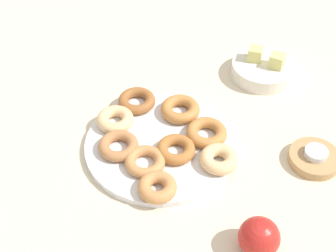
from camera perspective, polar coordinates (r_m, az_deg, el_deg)
The scene contains 17 objects.
ground_plane at distance 1.06m, azimuth -1.08°, elevation -2.62°, with size 2.40×2.40×0.00m, color beige.
donut_plate at distance 1.05m, azimuth -1.09°, elevation -2.33°, with size 0.34×0.34×0.02m, color silver.
donut_0 at distance 0.95m, azimuth -1.34°, elevation -7.61°, with size 0.08×0.08×0.03m, color #C6844C.
donut_1 at distance 1.02m, azimuth 0.97°, elevation -2.94°, with size 0.09×0.09×0.03m, color #AD6B33.
donut_2 at distance 1.11m, azimuth 1.53°, elevation 2.10°, with size 0.09×0.09×0.03m, color #BC7A3D.
donut_3 at distance 1.03m, azimuth -6.18°, elevation -2.45°, with size 0.09×0.09×0.02m, color #B27547.
donut_4 at distance 0.99m, azimuth -2.88°, elevation -4.44°, with size 0.09×0.09×0.02m, color #C6844C.
donut_5 at distance 1.13m, azimuth -3.91°, elevation 3.15°, with size 0.09×0.09×0.02m, color #995B2D.
donut_6 at distance 1.09m, azimuth -6.58°, elevation 0.79°, with size 0.09×0.09×0.03m, color #EABC84.
donut_7 at distance 1.05m, azimuth 4.81°, elevation -0.85°, with size 0.09×0.09×0.03m, color #BC7A3D.
donut_8 at distance 1.00m, azimuth 6.35°, elevation -4.11°, with size 0.08×0.08×0.03m, color #EABC84.
candle_holder at distance 1.07m, azimuth 17.73°, elevation -3.86°, with size 0.11×0.11×0.02m, color tan.
tealight at distance 1.06m, azimuth 17.95°, elevation -3.21°, with size 0.05×0.05×0.01m, color silver.
fruit_bowl at distance 1.27m, azimuth 11.71°, elevation 6.87°, with size 0.17×0.17×0.04m, color silver.
melon_chunk_left at distance 1.25m, azimuth 10.83°, elevation 8.79°, with size 0.04×0.04×0.04m, color #DBD67A.
melon_chunk_right at distance 1.24m, azimuth 13.41°, elevation 7.91°, with size 0.04×0.04×0.04m, color #DBD67A.
apple at distance 0.89m, azimuth 11.26°, elevation -13.43°, with size 0.08×0.08×0.08m, color red.
Camera 1 is at (0.49, -0.52, 0.78)m, focal length 48.99 mm.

